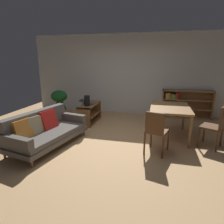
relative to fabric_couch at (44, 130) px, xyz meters
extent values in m
plane|color=tan|center=(1.31, 0.50, -0.36)|extent=(8.16, 8.16, 0.00)
cube|color=silver|center=(1.31, 3.20, 0.99)|extent=(6.80, 0.10, 2.70)
cylinder|color=brown|center=(0.61, 0.73, -0.29)|extent=(0.04, 0.04, 0.13)
cylinder|color=brown|center=(0.28, -0.89, -0.29)|extent=(0.04, 0.04, 0.13)
cylinder|color=brown|center=(-0.08, 0.87, -0.29)|extent=(0.04, 0.04, 0.13)
cylinder|color=brown|center=(-0.41, -0.75, -0.29)|extent=(0.04, 0.04, 0.13)
cube|color=#56514C|center=(0.10, -0.01, -0.17)|extent=(1.17, 1.95, 0.10)
cube|color=#56514C|center=(0.10, -0.01, -0.07)|extent=(1.13, 1.87, 0.10)
cube|color=#56514C|center=(-0.22, 0.06, 0.19)|extent=(0.53, 1.75, 0.42)
cube|color=#56514C|center=(0.27, 0.81, 0.07)|extent=(0.80, 0.30, 0.19)
cube|color=#56514C|center=(-0.07, -0.83, 0.07)|extent=(0.80, 0.30, 0.19)
cube|color=orange|center=(-0.17, -0.46, 0.15)|extent=(0.26, 0.42, 0.40)
cube|color=tan|center=(-0.11, -0.15, 0.15)|extent=(0.25, 0.40, 0.39)
cube|color=red|center=(-0.02, 0.20, 0.17)|extent=(0.33, 0.46, 0.44)
cube|color=brown|center=(0.40, 2.31, -0.07)|extent=(0.40, 0.04, 0.57)
cube|color=brown|center=(0.40, 1.28, -0.07)|extent=(0.40, 0.04, 0.57)
cube|color=brown|center=(0.40, 1.80, -0.11)|extent=(0.40, 1.03, 0.04)
cube|color=brown|center=(0.40, 1.80, 0.19)|extent=(0.40, 1.07, 0.04)
cube|color=brown|center=(0.40, 1.80, -0.34)|extent=(0.40, 1.03, 0.04)
cube|color=#333338|center=(0.41, 1.87, 0.22)|extent=(0.24, 0.30, 0.02)
cube|color=black|center=(0.19, 1.87, 0.27)|extent=(0.22, 0.29, 0.10)
cylinder|color=black|center=(0.42, 1.56, 0.36)|extent=(0.16, 0.16, 0.29)
cylinder|color=slate|center=(0.42, 1.56, 0.42)|extent=(0.09, 0.09, 0.01)
cylinder|color=#9E9389|center=(-0.62, 1.87, -0.23)|extent=(0.27, 0.27, 0.25)
cylinder|color=#195623|center=(-0.54, 1.87, 0.14)|extent=(0.19, 0.05, 0.49)
cylinder|color=#195623|center=(-0.58, 2.00, 0.18)|extent=(0.11, 0.31, 0.59)
cylinder|color=#195623|center=(-0.74, 1.84, 0.11)|extent=(0.29, 0.11, 0.45)
cylinder|color=#195623|center=(-0.63, 1.77, 0.08)|extent=(0.06, 0.23, 0.39)
ellipsoid|color=#195623|center=(-0.62, 1.87, 0.40)|extent=(0.50, 0.50, 0.35)
cylinder|color=olive|center=(2.27, 1.77, -0.01)|extent=(0.06, 0.06, 0.70)
cylinder|color=olive|center=(2.27, 0.57, -0.01)|extent=(0.06, 0.06, 0.70)
cylinder|color=olive|center=(3.08, 1.77, -0.01)|extent=(0.06, 0.06, 0.70)
cylinder|color=olive|center=(3.08, 0.57, -0.01)|extent=(0.06, 0.06, 0.70)
cube|color=olive|center=(2.68, 1.17, 0.37)|extent=(0.91, 1.30, 0.05)
cylinder|color=#56351E|center=(2.28, 0.45, -0.13)|extent=(0.04, 0.04, 0.46)
cylinder|color=#56351E|center=(2.63, 0.35, -0.13)|extent=(0.04, 0.04, 0.46)
cylinder|color=#56351E|center=(2.17, 0.06, -0.13)|extent=(0.04, 0.04, 0.46)
cylinder|color=#56351E|center=(2.52, -0.04, -0.13)|extent=(0.04, 0.04, 0.46)
cube|color=#56351E|center=(2.40, 0.21, 0.12)|extent=(0.51, 0.54, 0.04)
cube|color=#56351E|center=(2.34, 0.01, 0.34)|extent=(0.36, 0.13, 0.39)
cylinder|color=#56351E|center=(3.28, 0.65, -0.14)|extent=(0.04, 0.04, 0.44)
cylinder|color=#56351E|center=(3.45, 1.00, -0.14)|extent=(0.04, 0.04, 0.44)
cylinder|color=#56351E|center=(3.60, 0.49, -0.14)|extent=(0.04, 0.04, 0.44)
cylinder|color=#56351E|center=(3.77, 0.84, -0.14)|extent=(0.04, 0.04, 0.44)
cube|color=#56351E|center=(3.52, 0.75, 0.10)|extent=(0.54, 0.56, 0.04)
cube|color=#56351E|center=(3.68, 0.67, 0.35)|extent=(0.20, 0.36, 0.46)
cube|color=olive|center=(2.54, 2.99, 0.10)|extent=(0.04, 0.29, 0.91)
cube|color=olive|center=(4.07, 2.99, 0.10)|extent=(0.04, 0.29, 0.91)
cube|color=olive|center=(3.30, 2.99, 0.53)|extent=(1.56, 0.29, 0.04)
cube|color=olive|center=(3.30, 2.99, -0.34)|extent=(1.56, 0.29, 0.04)
cube|color=olive|center=(3.30, 3.12, 0.10)|extent=(1.53, 0.04, 0.91)
cube|color=olive|center=(3.30, 2.99, -0.05)|extent=(1.53, 0.28, 0.04)
cube|color=olive|center=(3.30, 2.99, 0.24)|extent=(1.53, 0.28, 0.04)
cube|color=orange|center=(2.59, 2.97, -0.22)|extent=(0.04, 0.18, 0.20)
cube|color=black|center=(2.66, 2.98, -0.21)|extent=(0.07, 0.22, 0.23)
cube|color=#2D5199|center=(2.74, 2.98, -0.22)|extent=(0.07, 0.25, 0.19)
cube|color=#337F47|center=(2.79, 2.98, -0.21)|extent=(0.04, 0.23, 0.22)
cube|color=#337F47|center=(2.85, 2.96, -0.20)|extent=(0.05, 0.18, 0.24)
cube|color=orange|center=(2.91, 2.97, -0.24)|extent=(0.04, 0.19, 0.16)
cube|color=#993884|center=(2.60, 2.97, 0.08)|extent=(0.05, 0.20, 0.22)
cube|color=red|center=(2.66, 2.98, 0.04)|extent=(0.06, 0.24, 0.14)
cube|color=black|center=(2.73, 2.98, 0.06)|extent=(0.06, 0.22, 0.19)
cube|color=orange|center=(2.80, 2.97, 0.05)|extent=(0.06, 0.20, 0.16)
cube|color=black|center=(2.86, 2.97, 0.08)|extent=(0.03, 0.19, 0.22)
cube|color=#337F47|center=(2.90, 2.97, 0.08)|extent=(0.04, 0.19, 0.22)
cube|color=black|center=(2.60, 2.97, 0.37)|extent=(0.05, 0.19, 0.21)
cube|color=gold|center=(2.66, 2.97, 0.35)|extent=(0.06, 0.18, 0.18)
cube|color=orange|center=(2.73, 2.97, 0.36)|extent=(0.06, 0.19, 0.20)
cube|color=#337F47|center=(2.79, 2.96, 0.34)|extent=(0.07, 0.18, 0.16)
cube|color=orange|center=(2.85, 2.98, 0.34)|extent=(0.05, 0.24, 0.16)
cube|color=#337F47|center=(2.91, 2.98, 0.34)|extent=(0.05, 0.25, 0.15)
cube|color=red|center=(2.98, 2.98, 0.37)|extent=(0.07, 0.24, 0.22)
camera|label=1|loc=(2.36, -3.54, 1.46)|focal=31.06mm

